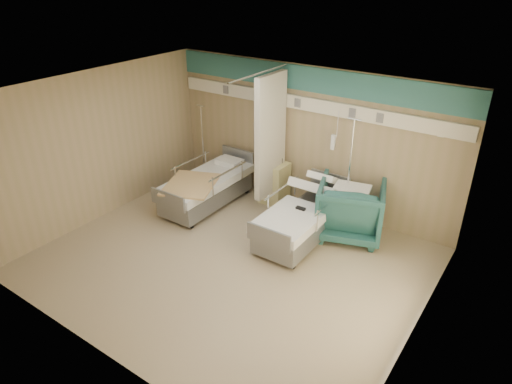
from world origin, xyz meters
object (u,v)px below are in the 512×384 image
Objects in this scene: bed_left at (207,191)px; visitor_armchair at (350,209)px; bed_right at (301,223)px; iv_stand_right at (345,208)px; iv_stand_left at (204,167)px; bedside_cabinet at (274,183)px.

visitor_armchair is (2.85, 0.60, 0.21)m from bed_left.
bed_right is 1.01× the size of iv_stand_right.
iv_stand_right reaches higher than iv_stand_left.
bed_right and bed_left have the same top height.
bed_left is 1.07m from iv_stand_left.
iv_stand_right is (2.70, 0.73, 0.12)m from bed_left.
visitor_armchair is 0.65× the size of iv_stand_left.
bed_right is 2.20m from bed_left.
bed_left is at bearing -47.00° from iv_stand_left.
iv_stand_left is (-1.78, -0.12, -0.06)m from bedside_cabinet.
iv_stand_left is (-2.93, 0.78, 0.05)m from bed_right.
bed_left is at bearing -7.17° from visitor_armchair.
visitor_armchair reaches higher than bed_right.
bed_right is at bearing 23.65° from visitor_armchair.
bed_right is 3.03m from iv_stand_left.
iv_stand_left is at bearing 179.20° from iv_stand_right.
bed_left is at bearing -164.79° from iv_stand_right.
visitor_armchair reaches higher than bed_left.
bed_right is 2.54× the size of bedside_cabinet.
visitor_armchair is (1.80, -0.30, 0.10)m from bedside_cabinet.
bedside_cabinet is at bearing -28.52° from visitor_armchair.
bedside_cabinet is at bearing 174.26° from iv_stand_right.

